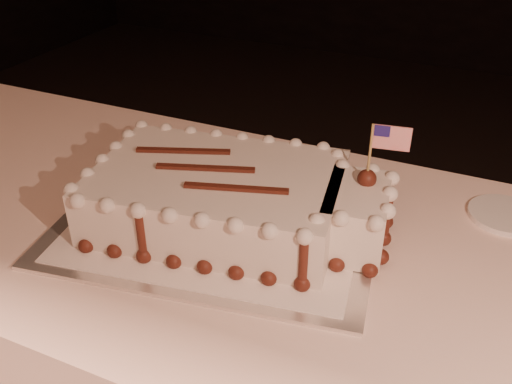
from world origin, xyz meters
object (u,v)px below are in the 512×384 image
at_px(banquet_table, 296,384).
at_px(sheet_cake, 234,199).
at_px(cake_board, 219,223).
at_px(side_plate, 505,215).

bearing_deg(banquet_table, sheet_cake, 177.91).
height_order(banquet_table, cake_board, cake_board).
distance_m(sheet_cake, side_plate, 0.54).
bearing_deg(sheet_cake, cake_board, -170.73).
bearing_deg(sheet_cake, side_plate, 27.78).
distance_m(cake_board, side_plate, 0.57).
xyz_separation_m(banquet_table, cake_board, (-0.18, 0.00, 0.38)).
relative_size(cake_board, sheet_cake, 1.03).
height_order(cake_board, side_plate, side_plate).
relative_size(sheet_cake, side_plate, 4.16).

